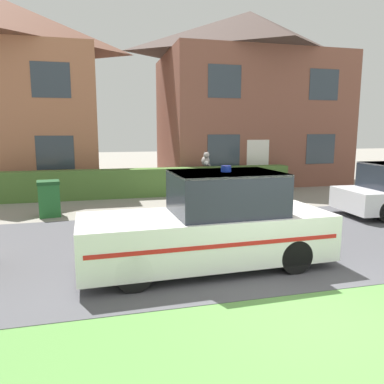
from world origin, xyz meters
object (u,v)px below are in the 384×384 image
(cat, at_px, (206,160))
(house_left, at_px, (10,95))
(police_car, at_px, (211,225))
(house_right, at_px, (248,97))
(wheelie_bin, at_px, (49,198))

(cat, xyz_separation_m, house_left, (-5.38, 11.66, 2.03))
(cat, bearing_deg, police_car, 98.26)
(police_car, height_order, house_left, house_left)
(house_left, xyz_separation_m, house_right, (10.88, -0.35, 0.11))
(police_car, bearing_deg, house_left, -66.22)
(house_left, bearing_deg, wheelie_bin, -71.96)
(police_car, height_order, cat, cat)
(cat, distance_m, house_left, 13.00)
(police_car, relative_size, house_left, 0.58)
(house_left, bearing_deg, house_right, -1.83)
(cat, relative_size, house_left, 0.04)
(police_car, distance_m, wheelie_bin, 6.15)
(house_right, bearing_deg, wheelie_bin, -144.82)
(police_car, relative_size, wheelie_bin, 4.35)
(police_car, xyz_separation_m, wheelie_bin, (-3.37, 5.13, -0.26))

